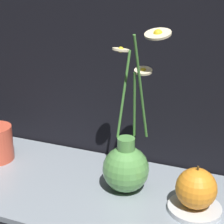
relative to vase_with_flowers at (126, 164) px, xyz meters
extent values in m
plane|color=black|center=(-0.03, -0.02, -0.07)|extent=(6.00, 6.00, 0.00)
cube|color=gray|center=(-0.03, -0.02, -0.07)|extent=(0.84, 0.31, 0.01)
sphere|color=#59994C|center=(0.00, 0.00, -0.01)|extent=(0.10, 0.10, 0.10)
cylinder|color=#59994C|center=(0.00, 0.00, 0.04)|extent=(0.04, 0.04, 0.03)
cylinder|color=#4C8E3D|center=(0.01, 0.00, 0.13)|extent=(0.01, 0.04, 0.14)
cylinder|color=beige|center=(0.03, 0.01, 0.20)|extent=(0.04, 0.04, 0.01)
sphere|color=yellow|center=(0.03, 0.01, 0.20)|extent=(0.01, 0.01, 0.01)
cylinder|color=#4C8E3D|center=(-0.01, 0.01, 0.15)|extent=(0.02, 0.03, 0.18)
cylinder|color=beige|center=(-0.02, 0.02, 0.23)|extent=(0.05, 0.05, 0.01)
sphere|color=yellow|center=(-0.02, 0.02, 0.23)|extent=(0.01, 0.01, 0.01)
cylinder|color=#4C8E3D|center=(0.03, -0.01, 0.17)|extent=(0.02, 0.06, 0.21)
cylinder|color=beige|center=(0.06, -0.01, 0.27)|extent=(0.05, 0.05, 0.02)
sphere|color=yellow|center=(0.06, -0.01, 0.27)|extent=(0.02, 0.02, 0.02)
cylinder|color=silver|center=(0.15, -0.02, -0.05)|extent=(0.10, 0.10, 0.01)
sphere|color=orange|center=(0.15, -0.02, -0.01)|extent=(0.08, 0.08, 0.08)
cylinder|color=#4C3819|center=(0.15, -0.02, 0.03)|extent=(0.00, 0.00, 0.01)
camera|label=1|loc=(0.23, -0.65, 0.37)|focal=60.00mm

